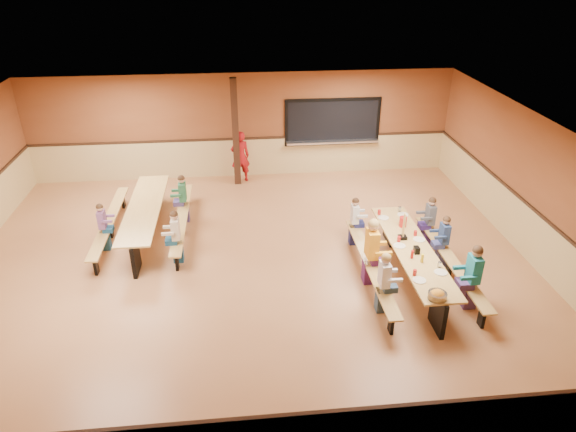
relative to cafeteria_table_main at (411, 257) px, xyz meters
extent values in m
plane|color=#9C613B|center=(-3.19, 0.81, -0.53)|extent=(12.00, 12.00, 0.00)
cube|color=brown|center=(-3.19, 5.81, 0.97)|extent=(12.00, 0.04, 3.00)
cube|color=brown|center=(-3.19, -4.19, 0.97)|extent=(12.00, 0.04, 3.00)
cube|color=brown|center=(2.81, 0.81, 0.97)|extent=(0.04, 10.00, 3.00)
cube|color=white|center=(-3.19, 0.81, 2.47)|extent=(12.00, 10.00, 0.04)
cube|color=black|center=(-0.59, 5.78, 1.02)|extent=(2.60, 0.06, 1.20)
cube|color=silver|center=(-0.59, 5.69, 0.45)|extent=(2.70, 0.28, 0.06)
cube|color=black|center=(-3.39, 5.21, 0.97)|extent=(0.18, 0.18, 3.00)
cube|color=tan|center=(0.00, 0.00, 0.19)|extent=(0.75, 3.60, 0.04)
cube|color=black|center=(0.00, -1.55, -0.18)|extent=(0.08, 0.60, 0.70)
cube|color=black|center=(0.00, 1.55, -0.18)|extent=(0.08, 0.60, 0.70)
cube|color=tan|center=(-0.83, 0.00, -0.09)|extent=(0.26, 3.60, 0.04)
cube|color=black|center=(-0.83, 0.00, -0.32)|extent=(0.06, 0.18, 0.41)
cube|color=tan|center=(0.83, 0.00, -0.09)|extent=(0.26, 3.60, 0.04)
cube|color=black|center=(0.83, 0.00, -0.32)|extent=(0.06, 0.18, 0.41)
cube|color=tan|center=(-5.55, 2.41, 0.19)|extent=(0.75, 3.60, 0.04)
cube|color=black|center=(-5.55, 0.86, -0.18)|extent=(0.08, 0.60, 0.70)
cube|color=black|center=(-5.55, 3.96, -0.18)|extent=(0.08, 0.60, 0.70)
cube|color=tan|center=(-6.38, 2.41, -0.09)|extent=(0.26, 3.60, 0.04)
cube|color=black|center=(-6.38, 2.41, -0.32)|extent=(0.06, 0.18, 0.41)
cube|color=tan|center=(-4.73, 2.41, -0.09)|extent=(0.26, 3.60, 0.04)
cube|color=black|center=(-4.73, 2.41, -0.32)|extent=(0.06, 0.18, 0.41)
imported|color=#A01216|center=(-3.29, 5.36, 0.22)|extent=(0.62, 0.48, 1.49)
cylinder|color=#B31B17|center=(0.07, 0.89, 0.32)|extent=(0.16, 0.16, 0.22)
cube|color=black|center=(0.01, -0.18, 0.28)|extent=(0.10, 0.14, 0.13)
cylinder|color=yellow|center=(0.01, -0.51, 0.30)|extent=(0.06, 0.06, 0.17)
cylinder|color=#B2140F|center=(-0.13, -0.36, 0.30)|extent=(0.06, 0.06, 0.17)
cube|color=black|center=(-0.09, 0.38, 0.24)|extent=(0.16, 0.16, 0.06)
cube|color=tan|center=(-0.09, 0.38, 0.52)|extent=(0.02, 0.09, 0.50)
camera|label=1|loc=(-3.34, -8.39, 5.48)|focal=32.00mm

